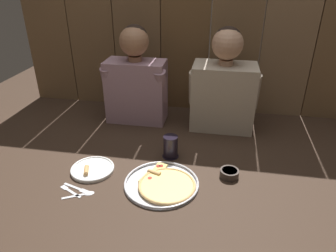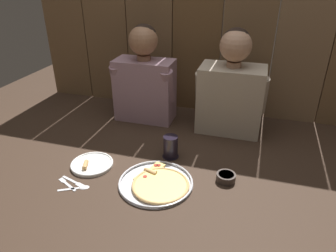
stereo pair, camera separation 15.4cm
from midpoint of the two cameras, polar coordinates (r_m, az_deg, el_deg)
The scene contains 11 objects.
ground_plane at distance 1.55m, azimuth 1.61°, elevation -7.59°, with size 3.20×3.20×0.00m, color #332319.
pizza_tray at distance 1.43m, azimuth 1.22°, elevation -10.57°, with size 0.34×0.34×0.03m.
dinner_plate at distance 1.59m, azimuth -11.11°, elevation -6.96°, with size 0.21×0.21×0.03m.
drinking_glass at distance 1.60m, azimuth 3.23°, elevation -3.91°, with size 0.09×0.09×0.12m.
dipping_bowl at distance 1.49m, azimuth 13.56°, elevation -9.19°, with size 0.09×0.09×0.04m.
table_fork at distance 1.49m, azimuth -15.28°, elevation -10.28°, with size 0.12×0.07×0.01m.
table_knife at distance 1.49m, azimuth -13.95°, elevation -10.04°, with size 0.15×0.06×0.01m.
table_spoon at distance 1.45m, azimuth -13.05°, elevation -11.05°, with size 0.13×0.08×0.01m.
diner_left at distance 1.93m, azimuth -2.05°, elevation 8.77°, with size 0.40×0.20×0.59m.
diner_right at distance 1.84m, azimuth 13.96°, elevation 6.75°, with size 0.40×0.23×0.60m.
wooden_backdrop_wall at distance 2.03m, azimuth 7.72°, elevation 18.80°, with size 2.19×0.03×1.19m.
Camera 2 is at (0.40, -1.21, 0.89)m, focal length 33.21 mm.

